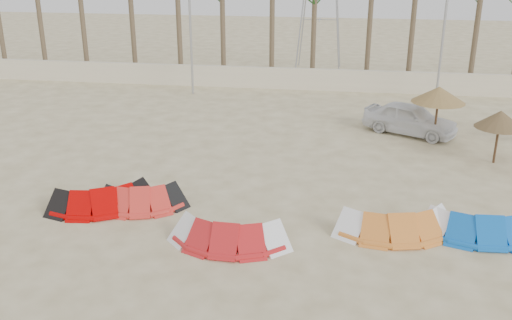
% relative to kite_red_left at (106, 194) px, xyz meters
% --- Properties ---
extents(ground, '(120.00, 120.00, 0.00)m').
position_rel_kite_red_left_xyz_m(ground, '(4.85, -4.34, -0.42)').
color(ground, beige).
rests_on(ground, ground).
extents(boundary_wall, '(60.00, 0.30, 1.30)m').
position_rel_kite_red_left_xyz_m(boundary_wall, '(4.85, 17.66, 0.23)').
color(boundary_wall, beige).
rests_on(boundary_wall, ground).
extents(pylon, '(3.00, 3.00, 14.00)m').
position_rel_kite_red_left_xyz_m(pylon, '(5.85, 23.66, -0.42)').
color(pylon, '#A5A8AD').
rests_on(pylon, ground).
extents(kite_red_left, '(3.96, 2.86, 0.90)m').
position_rel_kite_red_left_xyz_m(kite_red_left, '(0.00, 0.00, 0.00)').
color(kite_red_left, '#B30000').
rests_on(kite_red_left, ground).
extents(kite_red_mid, '(3.27, 2.16, 0.90)m').
position_rel_kite_red_left_xyz_m(kite_red_mid, '(1.27, 0.16, -0.00)').
color(kite_red_mid, red).
rests_on(kite_red_mid, ground).
extents(kite_red_right, '(3.51, 1.60, 0.90)m').
position_rel_kite_red_left_xyz_m(kite_red_right, '(4.63, -1.79, -0.00)').
color(kite_red_right, red).
rests_on(kite_red_right, ground).
extents(kite_orange, '(3.90, 2.24, 0.90)m').
position_rel_kite_red_left_xyz_m(kite_orange, '(9.53, -0.33, 0.00)').
color(kite_orange, orange).
rests_on(kite_orange, ground).
extents(kite_blue, '(3.73, 1.70, 0.90)m').
position_rel_kite_red_left_xyz_m(kite_blue, '(12.12, -0.07, 0.00)').
color(kite_blue, blue).
rests_on(kite_blue, ground).
extents(parasol_left, '(2.34, 2.34, 2.53)m').
position_rel_kite_red_left_xyz_m(parasol_left, '(11.82, 8.58, 1.76)').
color(parasol_left, '#4C331E').
rests_on(parasol_left, ground).
extents(parasol_mid, '(1.92, 1.92, 2.19)m').
position_rel_kite_red_left_xyz_m(parasol_mid, '(13.88, 6.27, 1.41)').
color(parasol_mid, '#4C331E').
rests_on(parasol_mid, ground).
extents(car, '(4.61, 3.52, 1.46)m').
position_rel_kite_red_left_xyz_m(car, '(10.84, 9.65, 0.31)').
color(car, white).
rests_on(car, ground).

